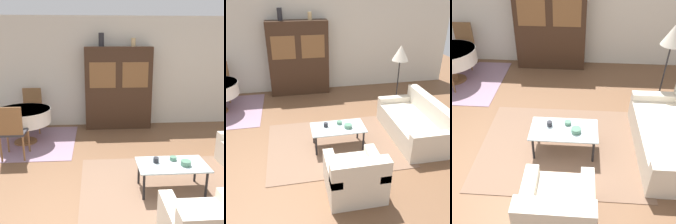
% 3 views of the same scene
% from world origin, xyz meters
% --- Properties ---
extents(ground_plane, '(14.00, 14.00, 0.00)m').
position_xyz_m(ground_plane, '(0.00, 0.00, 0.00)').
color(ground_plane, brown).
extents(wall_back, '(10.00, 0.06, 2.70)m').
position_xyz_m(wall_back, '(0.00, 3.63, 1.35)').
color(wall_back, beige).
rests_on(wall_back, ground_plane).
extents(area_rug, '(2.60, 1.99, 0.01)m').
position_xyz_m(area_rug, '(0.97, 0.50, 0.01)').
color(area_rug, brown).
rests_on(area_rug, ground_plane).
extents(couch, '(0.91, 1.81, 0.78)m').
position_xyz_m(couch, '(2.63, 0.51, 0.28)').
color(couch, beige).
rests_on(couch, ground_plane).
extents(armchair, '(0.83, 0.80, 0.76)m').
position_xyz_m(armchair, '(1.01, -0.85, 0.29)').
color(armchair, beige).
rests_on(armchair, ground_plane).
extents(coffee_table, '(1.01, 0.54, 0.42)m').
position_xyz_m(coffee_table, '(1.00, 0.41, 0.39)').
color(coffee_table, black).
rests_on(coffee_table, area_rug).
extents(display_cabinet, '(1.61, 0.42, 1.99)m').
position_xyz_m(display_cabinet, '(0.49, 3.37, 1.00)').
color(display_cabinet, '#382316').
rests_on(display_cabinet, ground_plane).
extents(floor_lamp, '(0.37, 0.37, 1.62)m').
position_xyz_m(floor_lamp, '(2.69, 1.70, 1.38)').
color(floor_lamp, black).
rests_on(floor_lamp, ground_plane).
extents(cup, '(0.08, 0.08, 0.08)m').
position_xyz_m(cup, '(0.78, 0.48, 0.47)').
color(cup, '#232328').
rests_on(cup, coffee_table).
extents(bowl, '(0.14, 0.14, 0.07)m').
position_xyz_m(bowl, '(1.18, 0.36, 0.47)').
color(bowl, '#4C7A60').
rests_on(bowl, coffee_table).
extents(bowl_small, '(0.10, 0.10, 0.06)m').
position_xyz_m(bowl_small, '(1.05, 0.53, 0.46)').
color(bowl_small, '#4C7A60').
rests_on(bowl_small, coffee_table).
extents(vase_tall, '(0.13, 0.13, 0.31)m').
position_xyz_m(vase_tall, '(0.08, 3.37, 2.15)').
color(vase_tall, '#232328').
rests_on(vase_tall, display_cabinet).
extents(vase_short, '(0.10, 0.10, 0.20)m').
position_xyz_m(vase_short, '(0.84, 3.37, 2.09)').
color(vase_short, tan).
rests_on(vase_short, display_cabinet).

